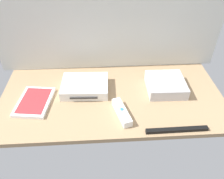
# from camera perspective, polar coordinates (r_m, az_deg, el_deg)

# --- Properties ---
(ground_plane) EXTENTS (1.00, 0.48, 0.02)m
(ground_plane) POSITION_cam_1_polar(r_m,az_deg,el_deg) (1.03, 0.00, -2.15)
(ground_plane) COLOR #9E7F5B
(ground_plane) RESTS_ON ground
(back_wall) EXTENTS (1.10, 0.01, 0.64)m
(back_wall) POSITION_cam_1_polar(r_m,az_deg,el_deg) (1.08, -0.86, 20.20)
(back_wall) COLOR silver
(back_wall) RESTS_ON ground
(game_console) EXTENTS (0.22, 0.17, 0.04)m
(game_console) POSITION_cam_1_polar(r_m,az_deg,el_deg) (1.05, -6.81, 0.84)
(game_console) COLOR white
(game_console) RESTS_ON ground_plane
(mini_computer) EXTENTS (0.17, 0.17, 0.05)m
(mini_computer) POSITION_cam_1_polar(r_m,az_deg,el_deg) (1.08, 13.32, 1.20)
(mini_computer) COLOR silver
(mini_computer) RESTS_ON ground_plane
(game_case) EXTENTS (0.16, 0.21, 0.02)m
(game_case) POSITION_cam_1_polar(r_m,az_deg,el_deg) (1.04, -18.88, -2.91)
(game_case) COLOR white
(game_case) RESTS_ON ground_plane
(remote_wand) EXTENTS (0.07, 0.15, 0.03)m
(remote_wand) POSITION_cam_1_polar(r_m,az_deg,el_deg) (0.93, 2.46, -5.69)
(remote_wand) COLOR white
(remote_wand) RESTS_ON ground_plane
(sensor_bar) EXTENTS (0.24, 0.02, 0.01)m
(sensor_bar) POSITION_cam_1_polar(r_m,az_deg,el_deg) (0.91, 15.97, -9.70)
(sensor_bar) COLOR black
(sensor_bar) RESTS_ON ground_plane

